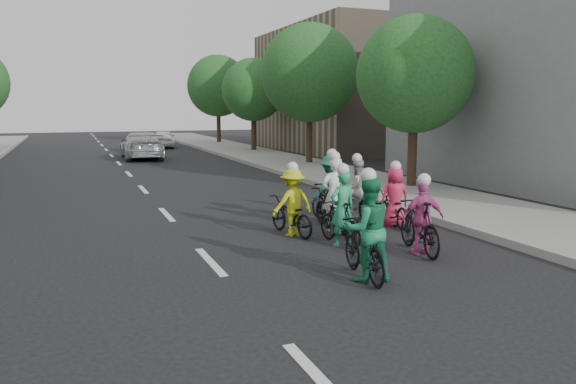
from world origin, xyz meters
TOP-DOWN VIEW (x-y plane):
  - ground at (0.00, 0.00)m, footprint 120.00×120.00m
  - sidewalk_right at (8.00, 10.00)m, footprint 4.00×80.00m
  - curb_right at (6.05, 10.00)m, footprint 0.18×80.00m
  - bldg_se at (16.00, 24.00)m, footprint 10.00×14.00m
  - tree_r_0 at (8.80, 6.60)m, footprint 4.00×4.00m
  - tree_r_1 at (8.80, 15.60)m, footprint 4.80×4.80m
  - tree_r_2 at (8.80, 24.60)m, footprint 4.00×4.00m
  - tree_r_3 at (8.80, 33.60)m, footprint 4.80×4.80m
  - cyclist_0 at (3.35, 1.68)m, footprint 0.64×1.83m
  - cyclist_1 at (2.16, -2.02)m, footprint 0.92×1.78m
  - cyclist_2 at (2.24, 1.50)m, footprint 1.07×1.74m
  - cyclist_3 at (4.00, -0.92)m, footprint 0.90×1.85m
  - cyclist_4 at (4.89, 1.51)m, footprint 0.77×1.69m
  - cyclist_5 at (2.86, 0.28)m, footprint 0.62×1.59m
  - cyclist_6 at (4.57, 2.84)m, footprint 0.76×1.57m
  - cyclist_7 at (3.63, 2.36)m, footprint 1.18×1.74m
  - follow_car_lead at (1.43, 22.18)m, footprint 2.22×5.22m
  - follow_car_trail at (4.01, 30.70)m, footprint 2.10×3.95m

SIDE VIEW (x-z plane):
  - ground at x=0.00m, z-range 0.00..0.00m
  - sidewalk_right at x=8.00m, z-range 0.00..0.15m
  - curb_right at x=6.05m, z-range 0.00..0.18m
  - cyclist_4 at x=4.89m, z-range -0.25..1.36m
  - cyclist_5 at x=2.86m, z-range -0.27..1.46m
  - cyclist_6 at x=4.57m, z-range -0.25..1.44m
  - cyclist_0 at x=3.35m, z-range -0.33..1.53m
  - cyclist_3 at x=4.00m, z-range -0.20..1.41m
  - cyclist_2 at x=2.24m, z-range -0.23..1.45m
  - follow_car_trail at x=4.01m, z-range 0.00..1.28m
  - cyclist_1 at x=2.16m, z-range -0.23..1.66m
  - cyclist_7 at x=3.63m, z-range -0.21..1.66m
  - follow_car_lead at x=1.43m, z-range 0.00..1.50m
  - tree_r_0 at x=8.80m, z-range 0.98..6.95m
  - tree_r_2 at x=8.80m, z-range 0.98..6.95m
  - bldg_se at x=16.00m, z-range 0.00..8.00m
  - tree_r_1 at x=8.80m, z-range 1.05..7.98m
  - tree_r_3 at x=8.80m, z-range 1.05..7.98m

